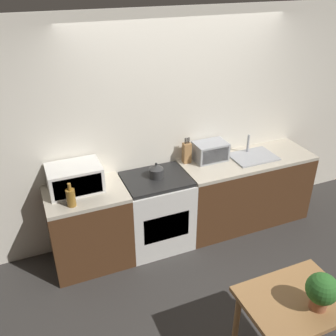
{
  "coord_description": "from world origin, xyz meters",
  "views": [
    {
      "loc": [
        -1.65,
        -2.53,
        2.97
      ],
      "look_at": [
        -0.3,
        0.7,
        1.05
      ],
      "focal_mm": 40.0,
      "sensor_mm": 36.0,
      "label": 1
    }
  ],
  "objects_px": {
    "toaster_oven": "(210,151)",
    "kettle": "(156,171)",
    "dining_table": "(294,310)",
    "stove_range": "(157,211)",
    "bottle": "(71,197)",
    "microwave": "(75,178)"
  },
  "relations": [
    {
      "from": "kettle",
      "to": "bottle",
      "type": "xyz_separation_m",
      "value": [
        -0.96,
        -0.2,
        0.02
      ]
    },
    {
      "from": "stove_range",
      "to": "bottle",
      "type": "xyz_separation_m",
      "value": [
        -0.95,
        -0.19,
        0.55
      ]
    },
    {
      "from": "microwave",
      "to": "bottle",
      "type": "distance_m",
      "value": 0.3
    },
    {
      "from": "stove_range",
      "to": "bottle",
      "type": "distance_m",
      "value": 1.11
    },
    {
      "from": "microwave",
      "to": "dining_table",
      "type": "height_order",
      "value": "microwave"
    },
    {
      "from": "dining_table",
      "to": "stove_range",
      "type": "bearing_deg",
      "value": 102.38
    },
    {
      "from": "microwave",
      "to": "bottle",
      "type": "xyz_separation_m",
      "value": [
        -0.09,
        -0.28,
        -0.04
      ]
    },
    {
      "from": "stove_range",
      "to": "kettle",
      "type": "height_order",
      "value": "kettle"
    },
    {
      "from": "toaster_oven",
      "to": "dining_table",
      "type": "relative_size",
      "value": 0.48
    },
    {
      "from": "bottle",
      "to": "dining_table",
      "type": "bearing_deg",
      "value": -51.08
    },
    {
      "from": "stove_range",
      "to": "dining_table",
      "type": "distance_m",
      "value": 1.92
    },
    {
      "from": "stove_range",
      "to": "toaster_oven",
      "type": "xyz_separation_m",
      "value": [
        0.75,
        0.16,
        0.56
      ]
    },
    {
      "from": "microwave",
      "to": "toaster_oven",
      "type": "height_order",
      "value": "microwave"
    },
    {
      "from": "bottle",
      "to": "toaster_oven",
      "type": "relative_size",
      "value": 0.65
    },
    {
      "from": "stove_range",
      "to": "toaster_oven",
      "type": "distance_m",
      "value": 0.95
    },
    {
      "from": "dining_table",
      "to": "bottle",
      "type": "bearing_deg",
      "value": 128.92
    },
    {
      "from": "toaster_oven",
      "to": "bottle",
      "type": "bearing_deg",
      "value": -168.64
    },
    {
      "from": "bottle",
      "to": "dining_table",
      "type": "xyz_separation_m",
      "value": [
        1.36,
        -1.68,
        -0.36
      ]
    },
    {
      "from": "toaster_oven",
      "to": "kettle",
      "type": "bearing_deg",
      "value": -169.3
    },
    {
      "from": "kettle",
      "to": "dining_table",
      "type": "xyz_separation_m",
      "value": [
        0.4,
        -1.88,
        -0.34
      ]
    },
    {
      "from": "dining_table",
      "to": "kettle",
      "type": "bearing_deg",
      "value": 102.01
    },
    {
      "from": "toaster_oven",
      "to": "dining_table",
      "type": "height_order",
      "value": "toaster_oven"
    }
  ]
}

